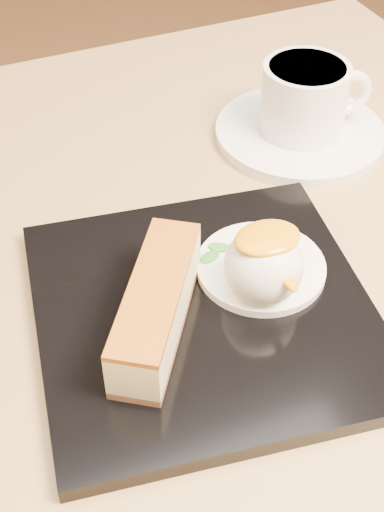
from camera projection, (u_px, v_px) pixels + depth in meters
name	position (u px, v px, depth m)	size (l,w,h in m)	color
table	(171.00, 457.00, 0.58)	(0.80, 0.80, 0.72)	black
dessert_plate	(204.00, 312.00, 0.48)	(0.22, 0.22, 0.01)	black
cheesecake	(157.00, 306.00, 0.45)	(0.10, 0.12, 0.04)	brown
cream_smear	(261.00, 267.00, 0.49)	(0.09, 0.09, 0.01)	white
ice_cream_scoop	(264.00, 266.00, 0.46)	(0.05, 0.05, 0.05)	white
mango_sauce	(267.00, 238.00, 0.45)	(0.04, 0.03, 0.01)	orange
mint_sprig	(208.00, 252.00, 0.50)	(0.03, 0.02, 0.00)	#3A902F
saucer	(300.00, 133.00, 0.63)	(0.15, 0.15, 0.01)	white
coffee_cup	(306.00, 97.00, 0.61)	(0.10, 0.07, 0.06)	white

